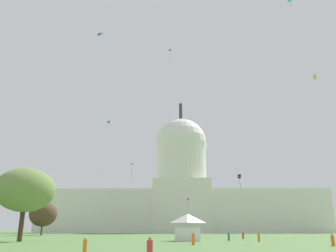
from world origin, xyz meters
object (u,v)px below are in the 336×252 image
object	(u,v)px
person_red_front_center	(150,250)
kite_cyan_high	(289,0)
tree_west_mid	(25,190)
kite_red_high	(171,52)
person_orange_lawn_far_left	(193,239)
kite_gold_high	(315,77)
kite_green_high	(109,122)
person_red_aisle_center	(243,236)
kite_black_low	(239,177)
kite_blue_high	(98,34)
person_orange_back_right	(85,246)
person_orange_deep_crowd	(259,238)
person_teal_mid_left	(229,236)
capitol_building	(182,194)
kite_lime_mid	(168,161)
kite_violet_mid	(133,167)
tree_west_near	(43,214)
kite_magenta_low	(188,199)
kite_yellow_high	(167,145)
event_tent	(188,227)
person_orange_back_center	(333,241)

from	to	relation	value
person_red_front_center	kite_cyan_high	distance (m)	74.12
tree_west_mid	kite_red_high	bearing A→B (deg)	50.34
person_orange_lawn_far_left	kite_gold_high	world-z (taller)	kite_gold_high
tree_west_mid	kite_green_high	distance (m)	93.50
person_red_aisle_center	person_red_front_center	world-z (taller)	person_red_front_center
kite_black_low	kite_blue_high	distance (m)	51.99
person_orange_back_right	kite_black_low	distance (m)	66.14
person_orange_deep_crowd	kite_green_high	bearing A→B (deg)	-160.02
person_teal_mid_left	person_orange_back_right	size ratio (longest dim) A/B	1.14
person_red_aisle_center	kite_blue_high	xyz separation A→B (m)	(-32.29, -11.16, 44.01)
capitol_building	person_orange_lawn_far_left	distance (m)	132.55
kite_green_high	kite_gold_high	distance (m)	97.56
kite_lime_mid	person_red_front_center	bearing A→B (deg)	149.32
kite_lime_mid	kite_gold_high	distance (m)	89.92
capitol_building	kite_violet_mid	world-z (taller)	capitol_building
kite_cyan_high	kite_gold_high	bearing A→B (deg)	-79.95
tree_west_near	kite_lime_mid	xyz separation A→B (m)	(41.16, 39.23, 25.76)
person_orange_lawn_far_left	kite_violet_mid	xyz separation A→B (m)	(-14.82, 46.80, 18.70)
kite_magenta_low	person_orange_back_right	bearing A→B (deg)	129.04
kite_gold_high	kite_blue_high	bearing A→B (deg)	101.38
kite_yellow_high	kite_violet_mid	xyz separation A→B (m)	(-8.58, -53.23, -19.25)
tree_west_mid	kite_lime_mid	xyz separation A→B (m)	(24.24, 93.57, 23.58)
person_orange_deep_crowd	person_orange_back_right	distance (m)	36.89
person_teal_mid_left	kite_blue_high	world-z (taller)	kite_blue_high
tree_west_mid	kite_magenta_low	distance (m)	86.47
kite_red_high	kite_lime_mid	bearing A→B (deg)	-17.81
person_red_front_center	capitol_building	bearing A→B (deg)	-155.09
event_tent	tree_west_near	xyz separation A→B (m)	(-46.95, 50.82, 4.43)
person_red_aisle_center	kite_black_low	world-z (taller)	kite_black_low
person_red_aisle_center	kite_magenta_low	bearing A→B (deg)	21.83
kite_red_high	kite_green_high	xyz separation A→B (m)	(-29.31, 52.30, -6.45)
person_teal_mid_left	person_orange_lawn_far_left	size ratio (longest dim) A/B	1.01
kite_red_high	person_teal_mid_left	bearing A→B (deg)	-177.01
capitol_building	kite_green_high	size ratio (longest dim) A/B	114.34
person_red_aisle_center	person_orange_back_center	size ratio (longest dim) A/B	0.99
kite_yellow_high	kite_magenta_low	bearing A→B (deg)	-53.46
kite_black_low	kite_magenta_low	bearing A→B (deg)	21.81
kite_green_high	kite_violet_mid	size ratio (longest dim) A/B	0.31
person_red_front_center	kite_cyan_high	size ratio (longest dim) A/B	0.76
person_red_aisle_center	kite_violet_mid	distance (m)	38.07
capitol_building	kite_green_high	bearing A→B (deg)	-134.13
event_tent	kite_gold_high	world-z (taller)	kite_gold_high
kite_red_high	kite_gold_high	world-z (taller)	kite_red_high
event_tent	kite_magenta_low	xyz separation A→B (m)	(2.95, 76.28, 11.24)
event_tent	kite_green_high	world-z (taller)	kite_green_high
person_orange_back_center	kite_blue_high	bearing A→B (deg)	48.05
person_orange_lawn_far_left	kite_red_high	distance (m)	70.27
kite_blue_high	kite_gold_high	xyz separation A→B (m)	(50.78, 6.82, -7.97)
person_orange_lawn_far_left	kite_red_high	size ratio (longest dim) A/B	0.52
person_red_front_center	kite_cyan_high	xyz separation A→B (m)	(29.36, 42.11, 53.47)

